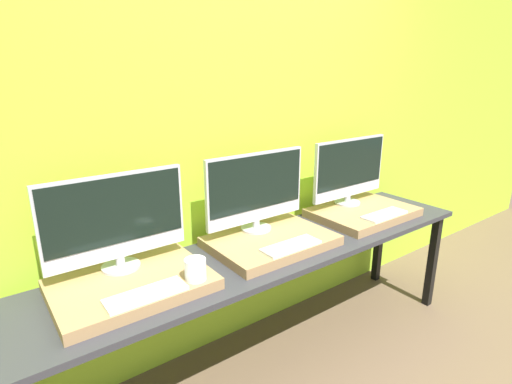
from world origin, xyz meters
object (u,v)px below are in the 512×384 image
mug (195,269)px  keyboard_right (384,214)px  monitor_left (116,220)px  keyboard_center (291,246)px  monitor_right (350,170)px  monitor_center (256,190)px  keyboard_left (146,294)px

mug → keyboard_right: size_ratio=0.29×
monitor_left → keyboard_center: bearing=-21.1°
monitor_right → monitor_center: bearing=180.0°
keyboard_left → mug: bearing=0.0°
keyboard_left → keyboard_right: same height
monitor_left → keyboard_right: 1.57m
keyboard_left → monitor_center: (0.76, 0.30, 0.22)m
monitor_center → keyboard_center: bearing=-90.0°
monitor_center → monitor_right: size_ratio=1.00×
mug → keyboard_center: bearing=0.0°
monitor_center → monitor_right: 0.76m
keyboard_left → mug: (0.22, 0.00, 0.04)m
keyboard_left → keyboard_right: bearing=0.0°
keyboard_left → monitor_left: bearing=90.0°
keyboard_left → monitor_right: size_ratio=0.51×
keyboard_center → keyboard_right: (0.76, 0.00, 0.00)m
keyboard_left → monitor_center: 0.85m
mug → keyboard_right: bearing=0.0°
mug → monitor_center: 0.65m
mug → monitor_right: size_ratio=0.15×
mug → keyboard_right: (1.31, 0.00, -0.04)m
keyboard_left → mug: mug is taller
monitor_left → monitor_center: 0.76m
monitor_left → keyboard_right: size_ratio=1.95×
mug → monitor_center: size_ratio=0.15×
keyboard_center → monitor_right: monitor_right is taller
monitor_center → keyboard_center: monitor_center is taller
monitor_left → mug: 0.41m
keyboard_right → monitor_center: bearing=158.9°
monitor_center → keyboard_right: (0.76, -0.30, -0.22)m
keyboard_center → monitor_left: bearing=158.9°
keyboard_left → monitor_right: 1.57m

